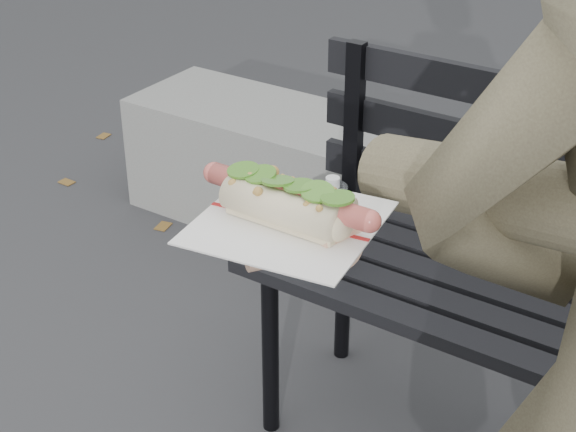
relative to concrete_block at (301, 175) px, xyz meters
The scene contains 2 objects.
concrete_block is the anchor object (origin of this frame).
held_hotdog 2.03m from the concrete_block, 51.48° to the right, with size 0.63×0.32×0.20m.
Camera 1 is at (0.38, -0.67, 1.52)m, focal length 55.00 mm.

